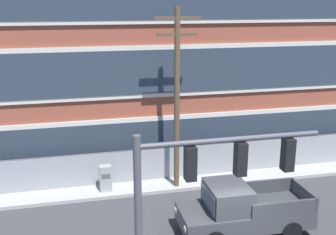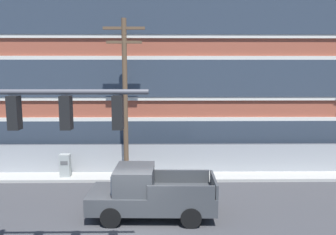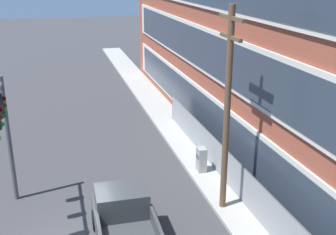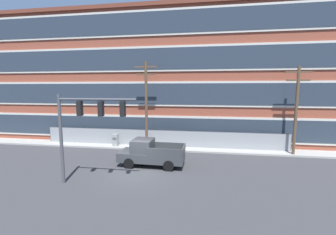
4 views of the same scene
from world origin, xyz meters
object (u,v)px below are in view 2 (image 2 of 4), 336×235
(electrical_cabinet, at_px, (65,167))
(utility_pole_near_corner, at_px, (125,94))
(pickup_truck_dark_grey, at_px, (149,194))
(traffic_signal_mast, at_px, (25,138))

(electrical_cabinet, bearing_deg, utility_pole_near_corner, -3.87)
(pickup_truck_dark_grey, bearing_deg, electrical_cabinet, 135.64)
(traffic_signal_mast, xyz_separation_m, utility_pole_near_corner, (1.66, 8.59, 0.57))
(traffic_signal_mast, bearing_deg, pickup_truck_dark_grey, 53.16)
(electrical_cabinet, bearing_deg, traffic_signal_mast, -79.02)
(traffic_signal_mast, bearing_deg, utility_pole_near_corner, 79.06)
(electrical_cabinet, bearing_deg, pickup_truck_dark_grey, -44.36)
(pickup_truck_dark_grey, height_order, utility_pole_near_corner, utility_pole_near_corner)
(traffic_signal_mast, height_order, utility_pole_near_corner, utility_pole_near_corner)
(pickup_truck_dark_grey, relative_size, utility_pole_near_corner, 0.60)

